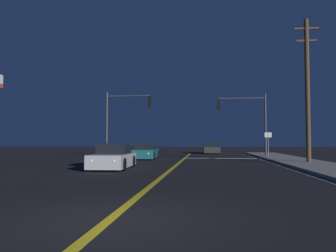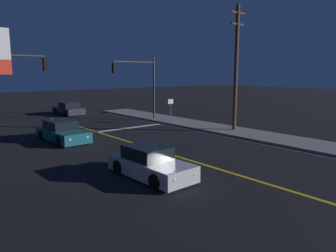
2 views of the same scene
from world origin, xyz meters
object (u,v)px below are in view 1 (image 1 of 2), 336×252
object	(u,v)px
car_far_approaching_teal	(145,152)
street_sign_corner	(268,141)
car_lead_oncoming_charcoal	(212,148)
traffic_signal_far_left	(123,113)
traffic_signal_near_right	(247,114)
utility_pole_right	(307,88)
car_side_waiting_silver	(113,158)

from	to	relation	value
car_far_approaching_teal	street_sign_corner	xyz separation A→B (m)	(10.06, 0.86, 0.92)
car_far_approaching_teal	car_lead_oncoming_charcoal	xyz separation A→B (m)	(5.67, 12.68, -0.00)
traffic_signal_far_left	car_far_approaching_teal	bearing A→B (deg)	-41.81
car_far_approaching_teal	street_sign_corner	world-z (taller)	street_sign_corner
car_far_approaching_teal	car_lead_oncoming_charcoal	world-z (taller)	same
car_far_approaching_teal	traffic_signal_near_right	distance (m)	10.06
traffic_signal_near_right	utility_pole_right	distance (m)	9.15
car_side_waiting_silver	traffic_signal_far_left	size ratio (longest dim) A/B	0.71
traffic_signal_far_left	utility_pole_right	distance (m)	15.80
utility_pole_right	street_sign_corner	xyz separation A→B (m)	(-1.40, 5.89, -3.35)
car_far_approaching_teal	traffic_signal_near_right	size ratio (longest dim) A/B	0.82
traffic_signal_near_right	traffic_signal_far_left	size ratio (longest dim) A/B	0.97
traffic_signal_far_left	traffic_signal_near_right	bearing A→B (deg)	7.06
traffic_signal_near_right	utility_pole_right	bearing A→B (deg)	107.21
car_lead_oncoming_charcoal	car_far_approaching_teal	bearing A→B (deg)	-114.70
car_side_waiting_silver	street_sign_corner	bearing A→B (deg)	-135.78
utility_pole_right	traffic_signal_near_right	bearing A→B (deg)	107.21
traffic_signal_near_right	car_side_waiting_silver	bearing A→B (deg)	56.93
car_side_waiting_silver	traffic_signal_far_left	bearing A→B (deg)	-80.08
traffic_signal_far_left	street_sign_corner	size ratio (longest dim) A/B	2.68
car_lead_oncoming_charcoal	utility_pole_right	size ratio (longest dim) A/B	0.48
traffic_signal_far_left	street_sign_corner	world-z (taller)	traffic_signal_far_left
traffic_signal_far_left	street_sign_corner	xyz separation A→B (m)	(12.59, -1.40, -2.48)
traffic_signal_far_left	car_side_waiting_silver	bearing A→B (deg)	-77.72
traffic_signal_near_right	traffic_signal_far_left	xyz separation A→B (m)	(-11.30, -1.40, 0.10)
car_side_waiting_silver	car_lead_oncoming_charcoal	world-z (taller)	same
utility_pole_right	car_side_waiting_silver	bearing A→B (deg)	-157.73
traffic_signal_near_right	car_lead_oncoming_charcoal	bearing A→B (deg)	-71.04
car_far_approaching_teal	street_sign_corner	size ratio (longest dim) A/B	2.13
traffic_signal_near_right	utility_pole_right	xyz separation A→B (m)	(2.69, -8.69, 0.96)
car_far_approaching_teal	car_side_waiting_silver	bearing A→B (deg)	87.94
car_far_approaching_teal	car_lead_oncoming_charcoal	bearing A→B (deg)	-116.57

